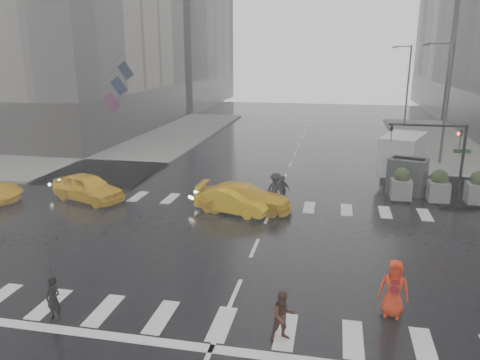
% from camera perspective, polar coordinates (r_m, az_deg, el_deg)
% --- Properties ---
extents(ground, '(120.00, 120.00, 0.00)m').
position_cam_1_polar(ground, '(20.51, 1.78, -8.28)').
color(ground, black).
rests_on(ground, ground).
extents(sidewalk_nw, '(35.00, 35.00, 0.15)m').
position_cam_1_polar(sidewalk_nw, '(43.32, -20.26, 3.57)').
color(sidewalk_nw, slate).
rests_on(sidewalk_nw, ground).
extents(road_markings, '(18.00, 48.00, 0.01)m').
position_cam_1_polar(road_markings, '(20.51, 1.79, -8.26)').
color(road_markings, silver).
rests_on(road_markings, ground).
extents(traffic_signal_pole, '(4.45, 0.42, 4.50)m').
position_cam_1_polar(traffic_signal_pole, '(27.63, 23.64, 3.63)').
color(traffic_signal_pole, black).
rests_on(traffic_signal_pole, ground).
extents(street_lamp_near, '(2.15, 0.22, 9.00)m').
position_cam_1_polar(street_lamp_near, '(37.48, 23.71, 9.08)').
color(street_lamp_near, '#59595B').
rests_on(street_lamp_near, ground).
extents(street_lamp_far, '(2.15, 0.22, 9.00)m').
position_cam_1_polar(street_lamp_far, '(57.15, 19.68, 11.21)').
color(street_lamp_far, '#59595B').
rests_on(street_lamp_far, ground).
extents(planter_west, '(1.10, 1.10, 1.80)m').
position_cam_1_polar(planter_west, '(27.96, 19.06, -0.51)').
color(planter_west, slate).
rests_on(planter_west, ground).
extents(planter_mid, '(1.10, 1.10, 1.80)m').
position_cam_1_polar(planter_mid, '(28.30, 23.07, -0.71)').
color(planter_mid, slate).
rests_on(planter_mid, ground).
extents(planter_east, '(1.10, 1.10, 1.80)m').
position_cam_1_polar(planter_east, '(28.78, 26.96, -0.91)').
color(planter_east, slate).
rests_on(planter_east, ground).
extents(flag_cluster, '(2.87, 3.06, 4.69)m').
position_cam_1_polar(flag_cluster, '(41.35, -14.93, 11.28)').
color(flag_cluster, '#59595B').
rests_on(flag_cluster, ground).
extents(pedestrian_black, '(1.12, 1.13, 2.43)m').
position_cam_1_polar(pedestrian_black, '(15.83, -22.13, -10.27)').
color(pedestrian_black, black).
rests_on(pedestrian_black, ground).
extents(pedestrian_brown, '(0.95, 0.88, 1.56)m').
position_cam_1_polar(pedestrian_brown, '(14.25, 5.30, -16.18)').
color(pedestrian_brown, '#422317').
rests_on(pedestrian_brown, ground).
extents(pedestrian_orange, '(1.02, 0.74, 1.92)m').
position_cam_1_polar(pedestrian_orange, '(16.01, 18.25, -12.43)').
color(pedestrian_orange, red).
rests_on(pedestrian_orange, ground).
extents(pedestrian_far_a, '(1.08, 0.87, 1.60)m').
position_cam_1_polar(pedestrian_far_a, '(26.15, 5.24, -1.20)').
color(pedestrian_far_a, black).
rests_on(pedestrian_far_a, ground).
extents(pedestrian_far_b, '(1.37, 1.26, 1.87)m').
position_cam_1_polar(pedestrian_far_b, '(25.69, 4.38, -1.16)').
color(pedestrian_far_b, black).
rests_on(pedestrian_far_b, ground).
extents(taxi_front, '(4.87, 3.24, 1.54)m').
position_cam_1_polar(taxi_front, '(27.94, -18.02, -0.88)').
color(taxi_front, yellow).
rests_on(taxi_front, ground).
extents(taxi_mid, '(4.26, 2.49, 1.33)m').
position_cam_1_polar(taxi_mid, '(24.58, -0.84, -2.55)').
color(taxi_mid, yellow).
rests_on(taxi_mid, ground).
extents(taxi_rear, '(4.46, 2.12, 1.45)m').
position_cam_1_polar(taxi_rear, '(24.91, 0.59, -2.15)').
color(taxi_rear, yellow).
rests_on(taxi_rear, ground).
extents(box_truck, '(2.18, 5.81, 3.08)m').
position_cam_1_polar(box_truck, '(31.34, 19.28, 2.38)').
color(box_truck, silver).
rests_on(box_truck, ground).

